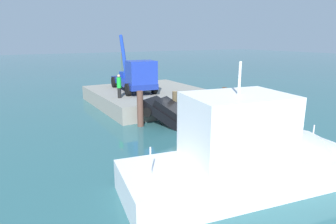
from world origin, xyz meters
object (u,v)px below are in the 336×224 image
crane_truck (135,76)px  salvaged_car (174,116)px  moored_yacht (273,164)px  dock_worker (119,86)px

crane_truck → salvaged_car: 7.10m
crane_truck → salvaged_car: bearing=-2.1°
crane_truck → moored_yacht: crane_truck is taller
dock_worker → moored_yacht: (13.64, 1.50, -1.49)m
crane_truck → salvaged_car: (6.84, -0.25, -1.90)m
salvaged_car → dock_worker: bearing=-158.9°
crane_truck → salvaged_car: crane_truck is taller
dock_worker → moored_yacht: bearing=6.3°
moored_yacht → dock_worker: bearing=-173.7°
salvaged_car → moored_yacht: moored_yacht is taller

